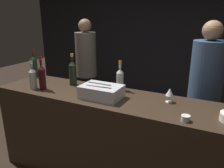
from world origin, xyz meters
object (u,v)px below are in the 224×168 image
Objects in this scene: rose_wine_bottle at (120,78)px; champagne_bottle at (73,72)px; wine_glass at (170,93)px; white_wine_bottle at (33,77)px; candle_votive at (186,118)px; person_in_hoodie at (86,66)px; person_blond_tee at (205,90)px; ice_bin_with_bottles at (101,91)px; red_wine_bottle_tall at (42,76)px; red_wine_bottle_burgundy at (34,65)px.

champagne_bottle is at bearing -172.22° from rose_wine_bottle.
champagne_bottle is at bearing 178.13° from wine_glass.
rose_wine_bottle reaches higher than white_wine_bottle.
person_in_hoodie is (-1.82, 1.42, -0.06)m from candle_votive.
person_in_hoodie is 1.00× the size of person_blond_tee.
ice_bin_with_bottles is 0.23× the size of person_in_hoodie.
red_wine_bottle_tall is 0.21× the size of person_in_hoodie.
white_wine_bottle is 1.39m from person_in_hoodie.
red_wine_bottle_burgundy is at bearing 174.44° from champagne_bottle.
person_in_hoodie reaches higher than candle_votive.
champagne_bottle is 1.13× the size of rose_wine_bottle.
wine_glass is 0.39m from candle_votive.
rose_wine_bottle is (0.86, 0.39, 0.00)m from white_wine_bottle.
white_wine_bottle is at bearing -134.57° from champagne_bottle.
person_blond_tee is (0.82, 0.52, -0.17)m from rose_wine_bottle.
candle_votive is at bearing -30.17° from rose_wine_bottle.
rose_wine_bottle reaches higher than wine_glass.
person_in_hoodie reaches higher than red_wine_bottle_burgundy.
red_wine_bottle_tall is (-0.20, -0.28, -0.01)m from champagne_bottle.
rose_wine_bottle is (0.75, 0.36, -0.02)m from red_wine_bottle_tall.
wine_glass reaches higher than candle_votive.
champagne_bottle reaches higher than wine_glass.
red_wine_bottle_burgundy is (-1.77, 0.10, 0.06)m from wine_glass.
ice_bin_with_bottles is 1.19m from red_wine_bottle_burgundy.
person_in_hoodie is (0.15, 0.99, -0.19)m from red_wine_bottle_burgundy.
white_wine_bottle is (-1.62, 0.05, 0.10)m from candle_votive.
wine_glass is 0.70m from person_blond_tee.
wine_glass is at bearing 10.65° from red_wine_bottle_tall.
champagne_bottle is 0.21× the size of person_in_hoodie.
person_in_hoodie is at bearing 115.81° from champagne_bottle.
person_blond_tee is at bearing 86.22° from candle_votive.
white_wine_bottle is 1.92m from person_blond_tee.
wine_glass is 0.57m from rose_wine_bottle.
red_wine_bottle_burgundy is 0.98× the size of red_wine_bottle_tall.
person_blond_tee reaches higher than candle_votive.
champagne_bottle reaches higher than white_wine_bottle.
wine_glass is 0.08× the size of person_blond_tee.
person_in_hoodie is at bearing 128.27° from ice_bin_with_bottles.
champagne_bottle reaches higher than candle_votive.
person_blond_tee reaches higher than red_wine_bottle_tall.
red_wine_bottle_tall reaches higher than ice_bin_with_bottles.
wine_glass is 0.37× the size of champagne_bottle.
white_wine_bottle is at bearing -165.94° from red_wine_bottle_tall.
ice_bin_with_bottles is 1.07× the size of champagne_bottle.
red_wine_bottle_tall is (-1.51, 0.08, 0.12)m from candle_votive.
ice_bin_with_bottles is 1.24× the size of white_wine_bottle.
rose_wine_bottle is (0.56, 0.08, -0.02)m from champagne_bottle.
person_blond_tee reaches higher than champagne_bottle.
person_in_hoodie reaches higher than white_wine_bottle.
person_in_hoodie reaches higher than ice_bin_with_bottles.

